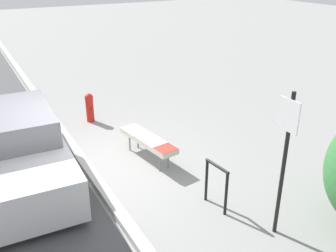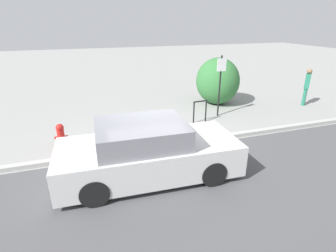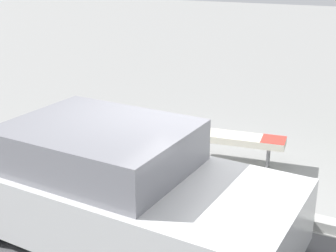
# 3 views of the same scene
# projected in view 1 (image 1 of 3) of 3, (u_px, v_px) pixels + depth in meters

# --- Properties ---
(ground_plane) EXTENTS (60.00, 60.00, 0.00)m
(ground_plane) POSITION_uv_depth(u_px,v_px,m) (89.00, 173.00, 7.46)
(ground_plane) COLOR gray
(curb) EXTENTS (60.00, 0.20, 0.13)m
(curb) POSITION_uv_depth(u_px,v_px,m) (89.00, 170.00, 7.43)
(curb) COLOR #A8A8A3
(curb) RESTS_ON ground_plane
(bench) EXTENTS (1.65, 0.62, 0.51)m
(bench) POSITION_uv_depth(u_px,v_px,m) (148.00, 140.00, 7.82)
(bench) COLOR gray
(bench) RESTS_ON ground_plane
(bike_rack) EXTENTS (0.55, 0.10, 0.83)m
(bike_rack) POSITION_uv_depth(u_px,v_px,m) (216.00, 182.00, 6.24)
(bike_rack) COLOR black
(bike_rack) RESTS_ON ground_plane
(sign_post) EXTENTS (0.36, 0.08, 2.30)m
(sign_post) POSITION_uv_depth(u_px,v_px,m) (285.00, 153.00, 5.30)
(sign_post) COLOR black
(sign_post) RESTS_ON ground_plane
(fire_hydrant) EXTENTS (0.36, 0.22, 0.77)m
(fire_hydrant) POSITION_uv_depth(u_px,v_px,m) (90.00, 107.00, 9.71)
(fire_hydrant) COLOR red
(fire_hydrant) RESTS_ON ground_plane
(parked_car_near) EXTENTS (4.22, 1.92, 1.36)m
(parked_car_near) POSITION_uv_depth(u_px,v_px,m) (12.00, 149.00, 7.05)
(parked_car_near) COLOR black
(parked_car_near) RESTS_ON ground_plane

